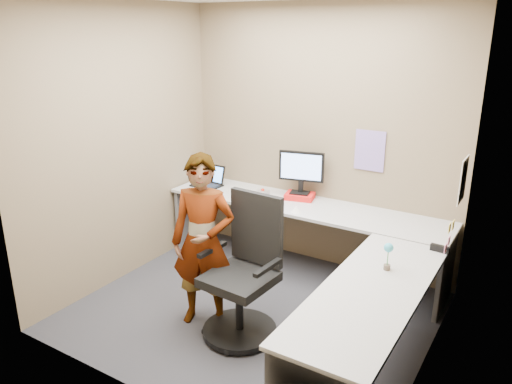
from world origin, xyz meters
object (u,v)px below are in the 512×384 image
Objects in this scene: desk at (317,247)px; person at (203,242)px; monitor at (301,169)px; office_chair at (244,281)px.

person is at bearing -134.79° from desk.
monitor reaches higher than desk.
desk is 6.39× the size of monitor.
office_chair is at bearing -13.55° from person.
monitor is (-0.55, 0.75, 0.46)m from desk.
desk is at bearing 25.83° from person.
monitor is 0.31× the size of person.
desk is at bearing -67.09° from monitor.
desk is 1.99× the size of person.
office_chair is at bearing -94.56° from monitor.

